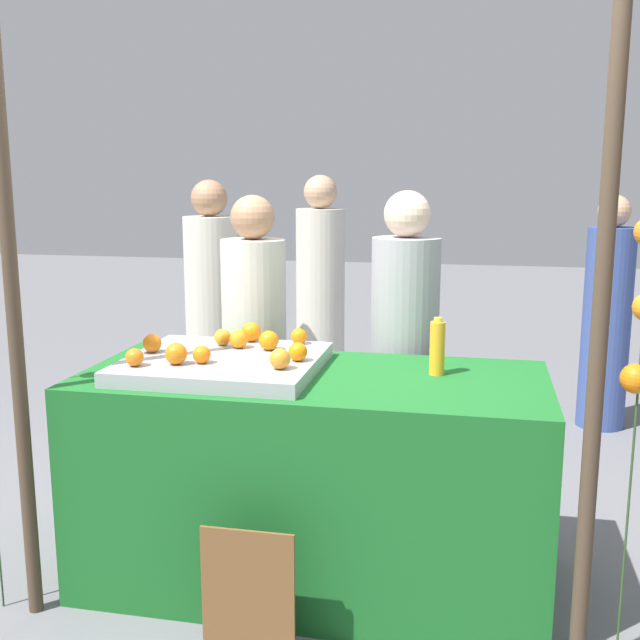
# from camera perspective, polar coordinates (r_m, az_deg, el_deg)

# --- Properties ---
(ground_plane) EXTENTS (24.00, 24.00, 0.00)m
(ground_plane) POSITION_cam_1_polar(r_m,az_deg,el_deg) (3.49, -0.53, -18.73)
(ground_plane) COLOR slate
(stall_counter) EXTENTS (1.91, 0.87, 0.91)m
(stall_counter) POSITION_cam_1_polar(r_m,az_deg,el_deg) (3.29, -0.55, -11.80)
(stall_counter) COLOR #196023
(stall_counter) RESTS_ON ground_plane
(orange_tray) EXTENTS (0.79, 0.73, 0.06)m
(orange_tray) POSITION_cam_1_polar(r_m,az_deg,el_deg) (3.22, -7.23, -3.25)
(orange_tray) COLOR #9EA0A5
(orange_tray) RESTS_ON stall_counter
(orange_0) EXTENTS (0.08, 0.08, 0.08)m
(orange_0) POSITION_cam_1_polar(r_m,az_deg,el_deg) (2.98, -3.02, -2.92)
(orange_0) COLOR orange
(orange_0) RESTS_ON orange_tray
(orange_1) EXTENTS (0.09, 0.09, 0.09)m
(orange_1) POSITION_cam_1_polar(r_m,az_deg,el_deg) (3.30, -3.85, -1.54)
(orange_1) COLOR orange
(orange_1) RESTS_ON orange_tray
(orange_2) EXTENTS (0.08, 0.08, 0.08)m
(orange_2) POSITION_cam_1_polar(r_m,az_deg,el_deg) (3.33, -12.48, -1.71)
(orange_2) COLOR orange
(orange_2) RESTS_ON orange_tray
(orange_3) EXTENTS (0.09, 0.09, 0.09)m
(orange_3) POSITION_cam_1_polar(r_m,az_deg,el_deg) (3.48, -5.18, -0.91)
(orange_3) COLOR orange
(orange_3) RESTS_ON orange_tray
(orange_4) EXTENTS (0.07, 0.07, 0.07)m
(orange_4) POSITION_cam_1_polar(r_m,az_deg,el_deg) (3.10, -8.86, -2.58)
(orange_4) COLOR orange
(orange_4) RESTS_ON orange_tray
(orange_5) EXTENTS (0.07, 0.07, 0.07)m
(orange_5) POSITION_cam_1_polar(r_m,az_deg,el_deg) (3.41, -1.59, -1.22)
(orange_5) COLOR orange
(orange_5) RESTS_ON orange_tray
(orange_6) EXTENTS (0.07, 0.07, 0.07)m
(orange_6) POSITION_cam_1_polar(r_m,az_deg,el_deg) (3.11, -13.73, -2.74)
(orange_6) COLOR orange
(orange_6) RESTS_ON orange_tray
(orange_7) EXTENTS (0.08, 0.08, 0.08)m
(orange_7) POSITION_cam_1_polar(r_m,az_deg,el_deg) (3.10, -1.67, -2.40)
(orange_7) COLOR orange
(orange_7) RESTS_ON orange_tray
(orange_8) EXTENTS (0.07, 0.07, 0.07)m
(orange_8) POSITION_cam_1_polar(r_m,az_deg,el_deg) (3.41, -7.32, -1.29)
(orange_8) COLOR orange
(orange_8) RESTS_ON orange_tray
(orange_9) EXTENTS (0.09, 0.09, 0.09)m
(orange_9) POSITION_cam_1_polar(r_m,az_deg,el_deg) (3.10, -10.74, -2.50)
(orange_9) COLOR orange
(orange_9) RESTS_ON orange_tray
(orange_10) EXTENTS (0.08, 0.08, 0.08)m
(orange_10) POSITION_cam_1_polar(r_m,az_deg,el_deg) (3.35, -6.13, -1.42)
(orange_10) COLOR orange
(orange_10) RESTS_ON orange_tray
(juice_bottle) EXTENTS (0.06, 0.06, 0.24)m
(juice_bottle) POSITION_cam_1_polar(r_m,az_deg,el_deg) (3.15, 8.79, -2.07)
(juice_bottle) COLOR gold
(juice_bottle) RESTS_ON stall_counter
(chalkboard_sign) EXTENTS (0.34, 0.03, 0.51)m
(chalkboard_sign) POSITION_cam_1_polar(r_m,az_deg,el_deg) (2.89, -5.38, -19.95)
(chalkboard_sign) COLOR brown
(chalkboard_sign) RESTS_ON ground_plane
(vendor_left) EXTENTS (0.33, 0.33, 1.63)m
(vendor_left) POSITION_cam_1_polar(r_m,az_deg,el_deg) (3.91, -4.90, -3.48)
(vendor_left) COLOR beige
(vendor_left) RESTS_ON ground_plane
(vendor_right) EXTENTS (0.33, 0.33, 1.65)m
(vendor_right) POSITION_cam_1_polar(r_m,az_deg,el_deg) (3.77, 6.30, -3.88)
(vendor_right) COLOR #99999E
(vendor_right) RESTS_ON ground_plane
(crowd_person_0) EXTENTS (0.34, 0.34, 1.72)m
(crowd_person_0) POSITION_cam_1_polar(r_m,az_deg,el_deg) (5.42, 0.03, 1.06)
(crowd_person_0) COLOR beige
(crowd_person_0) RESTS_ON ground_plane
(crowd_person_1) EXTENTS (0.34, 0.34, 1.69)m
(crowd_person_1) POSITION_cam_1_polar(r_m,az_deg,el_deg) (4.94, -8.07, -0.16)
(crowd_person_1) COLOR beige
(crowd_person_1) RESTS_ON ground_plane
(crowd_person_2) EXTENTS (0.32, 0.32, 1.59)m
(crowd_person_2) POSITION_cam_1_polar(r_m,az_deg,el_deg) (5.52, 20.68, -0.09)
(crowd_person_2) COLOR #384C8C
(crowd_person_2) RESTS_ON ground_plane
(canopy_post_left) EXTENTS (0.06, 0.06, 2.34)m
(canopy_post_left) POSITION_cam_1_polar(r_m,az_deg,el_deg) (3.06, -21.93, -0.32)
(canopy_post_left) COLOR #473828
(canopy_post_left) RESTS_ON ground_plane
(canopy_post_right) EXTENTS (0.06, 0.06, 2.34)m
(canopy_post_right) POSITION_cam_1_polar(r_m,az_deg,el_deg) (2.58, 20.14, -2.15)
(canopy_post_right) COLOR #473828
(canopy_post_right) RESTS_ON ground_plane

